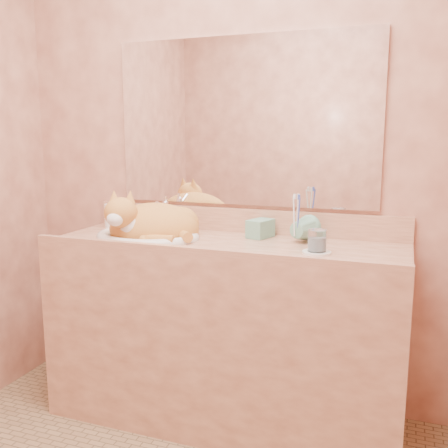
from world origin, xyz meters
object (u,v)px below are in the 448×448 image
(soap_dispenser, at_px, (253,219))
(water_glass, at_px, (317,241))
(sink_basin, at_px, (147,222))
(vanity_counter, at_px, (224,332))
(cat, at_px, (150,222))
(toothbrush_cup, at_px, (296,232))

(soap_dispenser, distance_m, water_glass, 0.38)
(sink_basin, distance_m, water_glass, 0.81)
(soap_dispenser, bearing_deg, vanity_counter, -113.73)
(cat, xyz_separation_m, soap_dispenser, (0.47, 0.12, 0.02))
(sink_basin, relative_size, water_glass, 5.49)
(sink_basin, xyz_separation_m, cat, (0.01, 0.01, -0.00))
(vanity_counter, xyz_separation_m, sink_basin, (-0.38, -0.02, 0.50))
(vanity_counter, height_order, sink_basin, sink_basin)
(sink_basin, bearing_deg, toothbrush_cup, 4.68)
(vanity_counter, distance_m, soap_dispenser, 0.54)
(vanity_counter, bearing_deg, sink_basin, -176.97)
(sink_basin, xyz_separation_m, toothbrush_cup, (0.69, 0.10, -0.02))
(vanity_counter, distance_m, cat, 0.62)
(water_glass, bearing_deg, cat, 175.98)
(soap_dispenser, relative_size, toothbrush_cup, 1.59)
(water_glass, bearing_deg, vanity_counter, 170.72)
(water_glass, bearing_deg, soap_dispenser, 151.47)
(soap_dispenser, bearing_deg, water_glass, -9.97)
(vanity_counter, distance_m, sink_basin, 0.63)
(vanity_counter, bearing_deg, toothbrush_cup, 14.78)
(vanity_counter, relative_size, water_glass, 17.98)
(vanity_counter, relative_size, soap_dispenser, 8.36)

